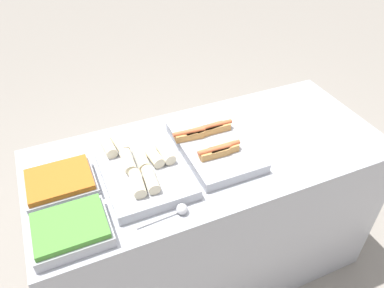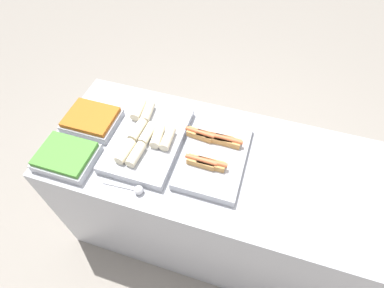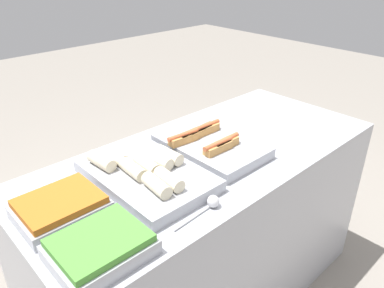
% 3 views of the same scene
% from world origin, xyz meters
% --- Properties ---
extents(ground_plane, '(12.00, 12.00, 0.00)m').
position_xyz_m(ground_plane, '(0.00, 0.00, 0.00)').
color(ground_plane, gray).
extents(counter, '(1.74, 0.77, 0.91)m').
position_xyz_m(counter, '(0.00, 0.00, 0.46)').
color(counter, '#A8AAB2').
rests_on(counter, ground_plane).
extents(tray_hotdogs, '(0.34, 0.48, 0.10)m').
position_xyz_m(tray_hotdogs, '(0.01, 0.00, 0.95)').
color(tray_hotdogs, '#A8AAB2').
rests_on(tray_hotdogs, counter).
extents(tray_wraps, '(0.35, 0.53, 0.10)m').
position_xyz_m(tray_wraps, '(-0.35, 0.00, 0.95)').
color(tray_wraps, '#A8AAB2').
rests_on(tray_wraps, counter).
extents(tray_side_front, '(0.29, 0.23, 0.07)m').
position_xyz_m(tray_side_front, '(-0.70, -0.24, 0.95)').
color(tray_side_front, '#A8AAB2').
rests_on(tray_side_front, counter).
extents(tray_side_back, '(0.29, 0.23, 0.07)m').
position_xyz_m(tray_side_back, '(-0.70, 0.03, 0.95)').
color(tray_side_back, '#A8AAB2').
rests_on(tray_side_back, counter).
extents(serving_spoon_near, '(0.22, 0.05, 0.05)m').
position_xyz_m(serving_spoon_near, '(-0.29, -0.30, 0.93)').
color(serving_spoon_near, silver).
rests_on(serving_spoon_near, counter).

